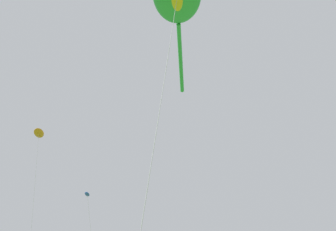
% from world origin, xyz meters
% --- Properties ---
extents(small_kite_box_yellow, '(2.37, 3.43, 22.59)m').
position_xyz_m(small_kite_box_yellow, '(9.97, 25.07, 22.11)').
color(small_kite_box_yellow, orange).
rests_on(small_kite_box_yellow, ground).
extents(small_kite_stunt_black, '(2.45, 3.03, 15.58)m').
position_xyz_m(small_kite_stunt_black, '(10.94, 19.35, 14.55)').
color(small_kite_stunt_black, blue).
rests_on(small_kite_stunt_black, ground).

